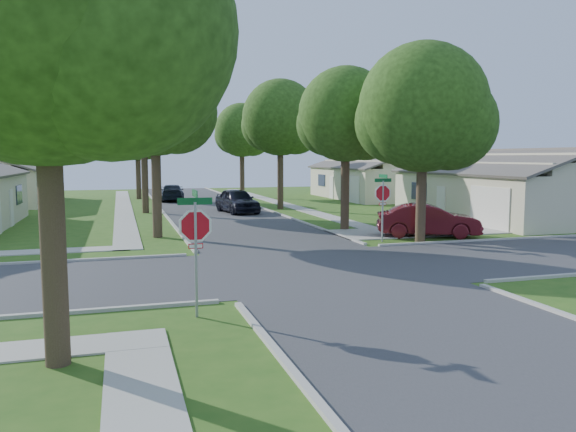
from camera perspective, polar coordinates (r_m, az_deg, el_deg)
The scene contains 20 objects.
ground at distance 19.06m, azimuth 3.05°, elevation -5.28°, with size 100.00×100.00×0.00m, color #2C5617.
road_ns at distance 19.05m, azimuth 3.05°, elevation -5.26°, with size 7.00×100.00×0.02m, color #333335.
sidewalk_ne at distance 45.47m, azimuth -0.81°, elevation 1.33°, with size 1.20×40.00×0.04m, color #9E9B91.
sidewalk_nw at distance 43.73m, azimuth -16.37°, elevation 0.90°, with size 1.20×40.00×0.04m, color #9E9B91.
driveway at distance 28.73m, azimuth 13.14°, elevation -1.55°, with size 8.80×3.60×0.05m, color #9E9B91.
stop_sign_sw at distance 13.09m, azimuth -9.38°, elevation -1.52°, with size 1.05×0.80×2.98m.
stop_sign_ne at distance 24.92m, azimuth 9.60°, elevation 2.02°, with size 1.05×0.80×2.98m.
tree_e_near at distance 28.87m, azimuth 5.98°, elevation 9.78°, with size 4.97×4.80×8.28m.
tree_e_mid at distance 40.23m, azimuth -0.71°, elevation 9.61°, with size 5.59×5.40×9.21m.
tree_e_far at distance 52.81m, azimuth -4.66°, elevation 8.43°, with size 5.17×5.00×8.72m.
tree_w_near at distance 26.74m, azimuth -13.29°, elevation 10.97°, with size 5.38×5.20×8.97m.
tree_w_mid at distance 38.72m, azimuth -14.41°, elevation 9.91°, with size 5.80×5.60×9.56m.
tree_w_far at distance 51.64m, azimuth -15.01°, elevation 7.78°, with size 4.76×4.60×8.04m.
tree_sw_corner at distance 10.94m, azimuth -23.30°, elevation 18.94°, with size 6.21×6.00×9.55m.
tree_ne_corner at distance 25.29m, azimuth 13.68°, elevation 10.07°, with size 5.80×5.60×8.66m.
house_ne_near at distance 36.34m, azimuth 21.24°, elevation 2.11°, with size 8.42×13.60×4.23m.
house_ne_far at distance 51.70m, azimuth 8.87°, elevation 3.49°, with size 8.42×13.60×4.23m.
car_driveway at distance 27.05m, azimuth 14.04°, elevation -0.44°, with size 1.64×4.70×1.55m, color #531118.
car_curb_east at distance 37.82m, azimuth -5.20°, elevation 1.57°, with size 1.93×4.79×1.63m, color black.
car_curb_west at distance 48.63m, azimuth -11.70°, elevation 2.32°, with size 1.97×4.85×1.41m, color black.
Camera 1 is at (-6.35, -17.58, 3.73)m, focal length 35.00 mm.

